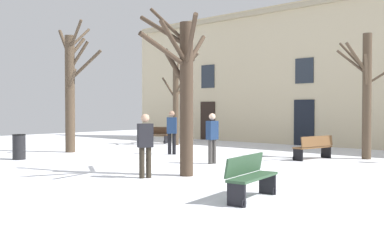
# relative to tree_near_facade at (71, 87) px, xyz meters

# --- Properties ---
(ground_plane) EXTENTS (37.12, 37.12, 0.00)m
(ground_plane) POSITION_rel_tree_near_facade_xyz_m (5.45, -0.64, -2.70)
(ground_plane) COLOR white
(building_facade) EXTENTS (23.20, 0.60, 7.11)m
(building_facade) POSITION_rel_tree_near_facade_xyz_m (5.45, 9.64, 0.91)
(building_facade) COLOR beige
(building_facade) RESTS_ON ground
(tree_near_facade) EXTENTS (2.46, 1.60, 5.35)m
(tree_near_facade) POSITION_rel_tree_near_facade_xyz_m (0.00, 0.00, 0.00)
(tree_near_facade) COLOR #4C3D2D
(tree_near_facade) RESTS_ON ground
(tree_center) EXTENTS (2.63, 1.15, 4.44)m
(tree_center) POSITION_rel_tree_near_facade_xyz_m (0.77, 5.51, -0.48)
(tree_center) COLOR #4C3D2D
(tree_center) RESTS_ON ground
(tree_left_of_center) EXTENTS (2.09, 1.93, 4.46)m
(tree_left_of_center) POSITION_rel_tree_near_facade_xyz_m (10.03, 5.52, -0.30)
(tree_left_of_center) COLOR #4C3D2D
(tree_left_of_center) RESTS_ON ground
(tree_foreground) EXTENTS (2.73, 2.79, 4.56)m
(tree_foreground) POSITION_rel_tree_near_facade_xyz_m (7.85, -1.65, -0.35)
(tree_foreground) COLOR #423326
(tree_foreground) RESTS_ON ground
(litter_bin) EXTENTS (0.47, 0.47, 0.89)m
(litter_bin) POSITION_rel_tree_near_facade_xyz_m (0.94, -2.73, -2.25)
(litter_bin) COLOR black
(litter_bin) RESTS_ON ground
(bench_far_corner) EXTENTS (0.65, 1.60, 0.87)m
(bench_far_corner) POSITION_rel_tree_near_facade_xyz_m (10.90, -3.05, -2.25)
(bench_far_corner) COLOR #2D4C33
(bench_far_corner) RESTS_ON ground
(bench_facing_shops) EXTENTS (1.66, 1.08, 0.85)m
(bench_facing_shops) POSITION_rel_tree_near_facade_xyz_m (-0.99, 5.57, -2.26)
(bench_facing_shops) COLOR #3D2819
(bench_facing_shops) RESTS_ON ground
(bench_near_center_tree) EXTENTS (0.80, 1.73, 0.84)m
(bench_near_center_tree) POSITION_rel_tree_near_facade_xyz_m (8.71, 4.17, -2.27)
(bench_near_center_tree) COLOR brown
(bench_near_center_tree) RESTS_ON ground
(person_by_shop_door) EXTENTS (0.24, 0.39, 1.64)m
(person_by_shop_door) POSITION_rel_tree_near_facade_xyz_m (6.80, 0.84, -1.80)
(person_by_shop_door) COLOR #403D3A
(person_by_shop_door) RESTS_ON ground
(person_crossing_plaza) EXTENTS (0.37, 0.44, 1.65)m
(person_crossing_plaza) POSITION_rel_tree_near_facade_xyz_m (7.36, -2.59, -1.79)
(person_crossing_plaza) COLOR #2D271E
(person_crossing_plaza) RESTS_ON ground
(person_strolling) EXTENTS (0.43, 0.41, 1.71)m
(person_strolling) POSITION_rel_tree_near_facade_xyz_m (3.76, 2.09, -1.75)
(person_strolling) COLOR black
(person_strolling) RESTS_ON ground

